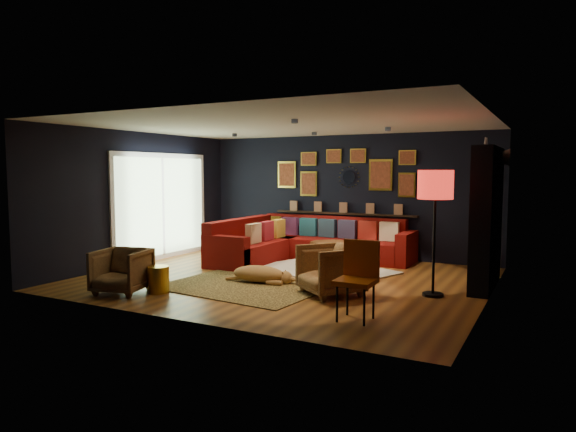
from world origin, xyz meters
The scene contains 20 objects.
floor centered at (0.00, 0.00, 0.00)m, with size 6.50×6.50×0.00m, color #935A22.
room_walls centered at (0.00, 0.00, 1.59)m, with size 6.50×6.50×6.50m.
sectional centered at (-0.61, 1.81, 0.32)m, with size 3.41×2.69×0.86m.
ledge centered at (0.00, 2.68, 0.92)m, with size 3.20×0.12×0.04m, color black.
gallery_wall centered at (-0.01, 2.72, 1.81)m, with size 3.15×0.04×1.02m.
sunburst_mirror centered at (0.10, 2.72, 1.70)m, with size 0.47×0.16×0.47m.
fireplace centered at (3.09, 0.90, 1.02)m, with size 0.31×1.60×2.20m.
deer_head centered at (3.14, 1.40, 2.05)m, with size 0.50×0.28×0.45m.
sliding_door centered at (-3.22, 0.60, 1.10)m, with size 0.06×2.80×2.20m.
ceiling_spots centered at (0.00, 0.80, 2.56)m, with size 3.30×2.50×0.06m.
shag_rug centered at (0.31, 0.98, 0.02)m, with size 2.33×1.69×0.03m, color silver.
leopard_rug centered at (-0.28, -0.87, 0.01)m, with size 2.47×1.76×0.01m, color #B28B44.
coffee_table centered at (0.30, 1.39, 0.39)m, with size 1.09×0.96×0.45m.
pouf centered at (0.15, 1.30, 0.18)m, with size 0.47×0.47×0.31m, color #A71B1E.
armchair_left centered at (-1.67, -2.05, 0.37)m, with size 0.71×0.67×0.74m, color #BF7F44.
armchair_right centered at (1.14, -0.69, 0.41)m, with size 0.80×0.75×0.82m, color #BF7F44.
gold_stool centered at (-1.21, -1.77, 0.20)m, with size 0.32×0.32×0.40m, color gold.
orange_chair centered at (1.93, -1.67, 0.58)m, with size 0.46×0.46×0.97m.
floor_lamp centered at (2.50, -0.05, 1.56)m, with size 0.51×0.51×1.84m.
dog centered at (-0.22, -0.49, 0.20)m, with size 1.21×0.59×0.38m, color #AF7F44, non-canonical shape.
Camera 1 is at (4.08, -7.59, 1.83)m, focal length 32.00 mm.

